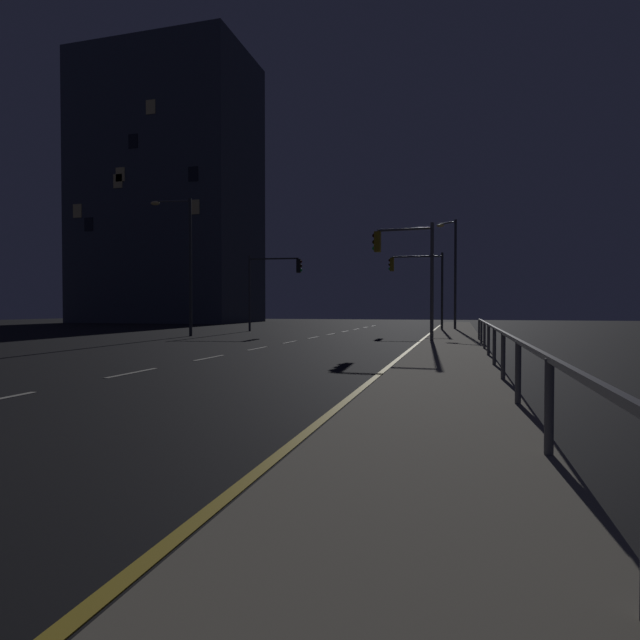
# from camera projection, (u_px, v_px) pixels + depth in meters

# --- Properties ---
(ground_plane) EXTENTS (112.00, 112.00, 0.00)m
(ground_plane) POSITION_uv_depth(u_px,v_px,m) (262.00, 348.00, 20.73)
(ground_plane) COLOR black
(ground_plane) RESTS_ON ground
(sidewalk_right) EXTENTS (2.63, 77.00, 0.14)m
(sidewalk_right) POSITION_uv_depth(u_px,v_px,m) (451.00, 350.00, 18.75)
(sidewalk_right) COLOR gray
(sidewalk_right) RESTS_ON ground
(lane_markings_center) EXTENTS (0.14, 50.00, 0.01)m
(lane_markings_center) POSITION_uv_depth(u_px,v_px,m) (290.00, 342.00, 24.10)
(lane_markings_center) COLOR silver
(lane_markings_center) RESTS_ON ground
(lane_edge_line) EXTENTS (0.14, 53.00, 0.01)m
(lane_edge_line) POSITION_uv_depth(u_px,v_px,m) (419.00, 342.00, 23.98)
(lane_edge_line) COLOR gold
(lane_edge_line) RESTS_ON ground
(traffic_light_overhead_east) EXTENTS (3.80, 0.57, 5.37)m
(traffic_light_overhead_east) POSITION_uv_depth(u_px,v_px,m) (419.00, 276.00, 35.87)
(traffic_light_overhead_east) COLOR #2D3033
(traffic_light_overhead_east) RESTS_ON sidewalk_right
(traffic_light_far_left) EXTENTS (3.83, 0.72, 5.35)m
(traffic_light_far_left) POSITION_uv_depth(u_px,v_px,m) (272.00, 278.00, 35.78)
(traffic_light_far_left) COLOR #38383D
(traffic_light_far_left) RESTS_ON ground
(traffic_light_far_center) EXTENTS (2.86, 0.36, 5.37)m
(traffic_light_far_center) POSITION_uv_depth(u_px,v_px,m) (406.00, 260.00, 23.59)
(traffic_light_far_center) COLOR #4C4C51
(traffic_light_far_center) RESTS_ON sidewalk_right
(street_lamp_far_end) EXTENTS (1.47, 1.12, 7.89)m
(street_lamp_far_end) POSITION_uv_depth(u_px,v_px,m) (453.00, 264.00, 37.04)
(street_lamp_far_end) COLOR #38383D
(street_lamp_far_end) RESTS_ON sidewalk_right
(street_lamp_across_street) EXTENTS (2.44, 0.59, 7.96)m
(street_lamp_across_street) POSITION_uv_depth(u_px,v_px,m) (184.00, 254.00, 29.42)
(street_lamp_across_street) COLOR #2D3033
(street_lamp_across_street) RESTS_ON ground
(barrier_fence) EXTENTS (0.09, 25.29, 0.98)m
(barrier_fence) POSITION_uv_depth(u_px,v_px,m) (498.00, 340.00, 11.77)
(barrier_fence) COLOR #59595E
(barrier_fence) RESTS_ON sidewalk_right
(building_distant) EXTENTS (19.63, 12.17, 30.99)m
(building_distant) POSITION_uv_depth(u_px,v_px,m) (169.00, 191.00, 60.28)
(building_distant) COLOR #3D424C
(building_distant) RESTS_ON ground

